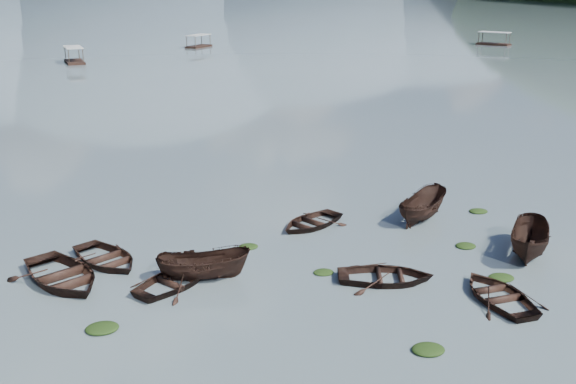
{
  "coord_description": "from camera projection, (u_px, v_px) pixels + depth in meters",
  "views": [
    {
      "loc": [
        -5.05,
        -19.24,
        12.47
      ],
      "look_at": [
        0.0,
        12.0,
        2.0
      ],
      "focal_mm": 40.0,
      "sensor_mm": 36.0,
      "label": 1
    }
  ],
  "objects": [
    {
      "name": "ground_plane",
      "position": [
        342.0,
        350.0,
        22.71
      ],
      "size": [
        2400.0,
        2400.0,
        0.0
      ],
      "primitive_type": "plane",
      "color": "#526267"
    },
    {
      "name": "weed_clump_1",
      "position": [
        324.0,
        273.0,
        28.7
      ],
      "size": [
        0.93,
        0.74,
        0.2
      ],
      "primitive_type": "ellipsoid",
      "color": "black",
      "rests_on": "ground"
    },
    {
      "name": "pontoon_right",
      "position": [
        493.0,
        45.0,
        129.72
      ],
      "size": [
        6.45,
        6.53,
        2.48
      ],
      "primitive_type": null,
      "rotation": [
        0.0,
        0.0,
        0.77
      ],
      "color": "black",
      "rests_on": "ground"
    },
    {
      "name": "weed_clump_6",
      "position": [
        248.0,
        247.0,
        31.47
      ],
      "size": [
        0.97,
        0.81,
        0.2
      ],
      "primitive_type": "ellipsoid",
      "color": "black",
      "rests_on": "ground"
    },
    {
      "name": "weed_clump_7",
      "position": [
        478.0,
        212.0,
        36.26
      ],
      "size": [
        1.06,
        0.85,
        0.23
      ],
      "primitive_type": "ellipsoid",
      "color": "black",
      "rests_on": "ground"
    },
    {
      "name": "pontoon_centre",
      "position": [
        199.0,
        47.0,
        125.31
      ],
      "size": [
        5.53,
        6.4,
        2.32
      ],
      "primitive_type": null,
      "rotation": [
        0.0,
        0.0,
        -0.61
      ],
      "color": "black",
      "rests_on": "ground"
    },
    {
      "name": "pontoon_left",
      "position": [
        75.0,
        63.0,
        101.56
      ],
      "size": [
        4.13,
        6.78,
        2.42
      ],
      "primitive_type": null,
      "rotation": [
        0.0,
        0.0,
        0.25
      ],
      "color": "black",
      "rests_on": "ground"
    },
    {
      "name": "rowboat_7",
      "position": [
        311.0,
        226.0,
        34.25
      ],
      "size": [
        4.91,
        4.68,
        0.83
      ],
      "primitive_type": "imported",
      "rotation": [
        0.0,
        0.0,
        5.36
      ],
      "color": "black",
      "rests_on": "ground"
    },
    {
      "name": "rowboat_4",
      "position": [
        385.0,
        281.0,
        27.93
      ],
      "size": [
        4.69,
        3.76,
        0.87
      ],
      "primitive_type": "imported",
      "rotation": [
        0.0,
        0.0,
        1.37
      ],
      "color": "black",
      "rests_on": "ground"
    },
    {
      "name": "weed_clump_2",
      "position": [
        428.0,
        351.0,
        22.66
      ],
      "size": [
        1.2,
        0.96,
        0.26
      ],
      "primitive_type": "ellipsoid",
      "color": "black",
      "rests_on": "ground"
    },
    {
      "name": "weed_clump_3",
      "position": [
        466.0,
        247.0,
        31.53
      ],
      "size": [
        1.01,
        0.85,
        0.22
      ],
      "primitive_type": "ellipsoid",
      "color": "black",
      "rests_on": "ground"
    },
    {
      "name": "rowboat_1",
      "position": [
        175.0,
        285.0,
        27.6
      ],
      "size": [
        4.81,
        4.77,
        0.82
      ],
      "primitive_type": "imported",
      "rotation": [
        0.0,
        0.0,
        2.33
      ],
      "color": "black",
      "rests_on": "ground"
    },
    {
      "name": "rowboat_8",
      "position": [
        421.0,
        219.0,
        35.21
      ],
      "size": [
        4.35,
        4.37,
        1.73
      ],
      "primitive_type": "imported",
      "rotation": [
        0.0,
        0.0,
        2.36
      ],
      "color": "black",
      "rests_on": "ground"
    },
    {
      "name": "rowboat_5",
      "position": [
        529.0,
        255.0,
        30.6
      ],
      "size": [
        3.98,
        4.87,
        1.8
      ],
      "primitive_type": "imported",
      "rotation": [
        0.0,
        0.0,
        -0.57
      ],
      "color": "black",
      "rests_on": "ground"
    },
    {
      "name": "weed_clump_4",
      "position": [
        501.0,
        279.0,
        28.16
      ],
      "size": [
        1.14,
        0.91,
        0.24
      ],
      "primitive_type": "ellipsoid",
      "color": "black",
      "rests_on": "ground"
    },
    {
      "name": "rowboat_0",
      "position": [
        63.0,
        282.0,
        27.85
      ],
      "size": [
        5.85,
        6.28,
        1.06
      ],
      "primitive_type": "imported",
      "rotation": [
        0.0,
        0.0,
        0.58
      ],
      "color": "black",
      "rests_on": "ground"
    },
    {
      "name": "weed_clump_0",
      "position": [
        102.0,
        330.0,
        24.04
      ],
      "size": [
        1.25,
        1.02,
        0.27
      ],
      "primitive_type": "ellipsoid",
      "color": "black",
      "rests_on": "ground"
    },
    {
      "name": "rowboat_2",
      "position": [
        204.0,
        279.0,
        28.17
      ],
      "size": [
        4.18,
        1.74,
        1.59
      ],
      "primitive_type": "imported",
      "rotation": [
        0.0,
        0.0,
        1.52
      ],
      "color": "black",
      "rests_on": "ground"
    },
    {
      "name": "rowboat_3",
      "position": [
        498.0,
        300.0,
        26.33
      ],
      "size": [
        3.45,
        4.44,
        0.84
      ],
      "primitive_type": "imported",
      "rotation": [
        0.0,
        0.0,
        3.28
      ],
      "color": "black",
      "rests_on": "ground"
    },
    {
      "name": "rowboat_6",
      "position": [
        106.0,
        263.0,
        29.76
      ],
      "size": [
        5.0,
        5.28,
        0.89
      ],
      "primitive_type": "imported",
      "rotation": [
        0.0,
        0.0,
        0.62
      ],
      "color": "black",
      "rests_on": "ground"
    }
  ]
}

